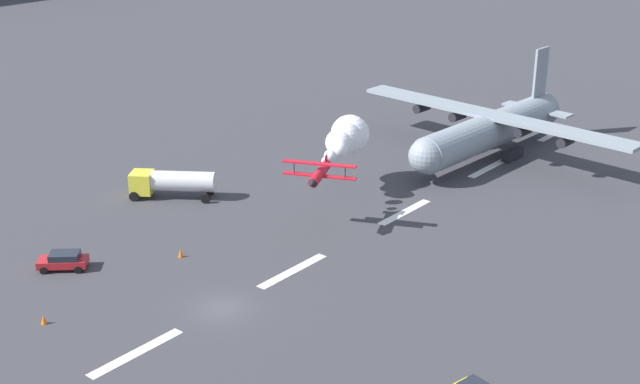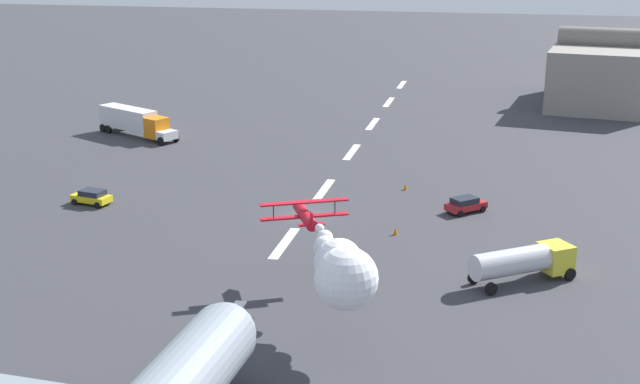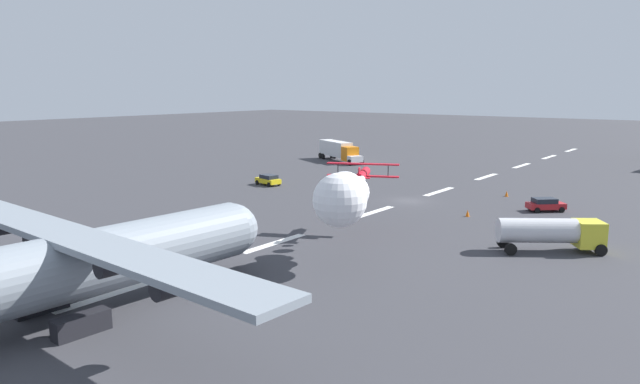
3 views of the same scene
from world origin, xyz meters
name	(u,v)px [view 3 (image 3 of 3)]	position (x,y,z in m)	size (l,w,h in m)	color
ground_plane	(409,201)	(0.00, 0.00, 0.00)	(440.00, 440.00, 0.00)	#38383D
runway_stripe_0	(571,150)	(-75.19, 0.00, 0.01)	(8.00, 0.90, 0.01)	white
runway_stripe_1	(549,157)	(-58.48, 0.00, 0.01)	(8.00, 0.90, 0.01)	white
runway_stripe_2	(522,166)	(-41.77, 0.00, 0.01)	(8.00, 0.90, 0.01)	white
runway_stripe_3	(486,177)	(-25.06, 0.00, 0.01)	(8.00, 0.90, 0.01)	white
runway_stripe_4	(439,192)	(-8.35, 0.00, 0.01)	(8.00, 0.90, 0.01)	white
runway_stripe_5	(373,212)	(8.35, 0.00, 0.01)	(8.00, 0.90, 0.01)	white
runway_stripe_6	(274,243)	(25.06, 0.00, 0.01)	(8.00, 0.90, 0.01)	white
runway_stripe_7	(109,295)	(41.77, 0.00, 0.01)	(8.00, 0.90, 0.01)	white
cargo_transport_plane	(91,260)	(44.09, 2.04, 3.42)	(27.00, 35.29, 11.27)	gray
stunt_biplane_red	(345,194)	(26.06, 8.45, 5.56)	(16.55, 10.82, 4.12)	red
semi_truck_orange	(339,150)	(-27.29, -30.09, 2.11)	(8.58, 13.10, 3.70)	silver
fuel_tanker_truck	(552,232)	(12.79, 20.58, 1.74)	(7.10, 8.50, 2.90)	yellow
followme_car_yellow	(268,180)	(1.64, -21.97, 0.81)	(2.65, 4.29, 1.52)	yellow
airport_staff_sedan	(545,204)	(-3.93, 15.23, 0.81)	(4.12, 4.23, 1.52)	#B21E23
traffic_cone_near	(507,194)	(-10.27, 8.53, 0.38)	(0.44, 0.44, 0.75)	orange
traffic_cone_far	(468,213)	(4.03, 9.35, 0.38)	(0.44, 0.44, 0.75)	orange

